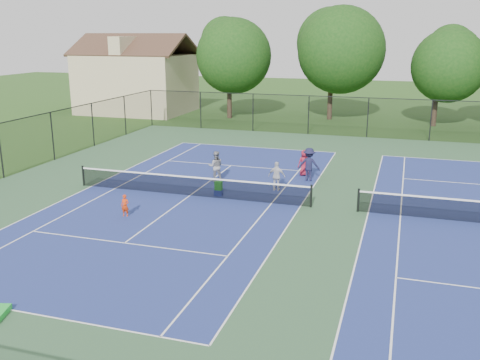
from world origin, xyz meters
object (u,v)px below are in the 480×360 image
(tree_back_b, at_px, (332,45))
(bystander_b, at_px, (309,164))
(clapboard_house, at_px, (137,81))
(bystander_c, at_px, (304,163))
(tree_back_a, at_px, (229,52))
(tree_back_c, at_px, (439,60))
(ball_hopper, at_px, (218,186))
(child_player, at_px, (125,206))
(bystander_a, at_px, (277,176))
(ball_crate, at_px, (219,193))
(instructor, at_px, (216,166))

(tree_back_b, height_order, bystander_b, tree_back_b)
(clapboard_house, relative_size, bystander_c, 7.44)
(tree_back_b, bearing_deg, tree_back_a, -167.47)
(tree_back_a, bearing_deg, tree_back_b, 12.53)
(tree_back_b, height_order, tree_back_c, tree_back_b)
(ball_hopper, bearing_deg, child_player, -124.88)
(tree_back_a, distance_m, bystander_b, 23.02)
(tree_back_b, xyz_separation_m, bystander_b, (2.03, -21.54, -5.69))
(bystander_a, bearing_deg, tree_back_b, -85.83)
(bystander_a, height_order, ball_crate, bystander_a)
(tree_back_a, xyz_separation_m, bystander_b, (11.03, -19.54, -5.14))
(clapboard_house, distance_m, instructor, 27.55)
(instructor, height_order, bystander_b, bystander_b)
(instructor, distance_m, bystander_a, 3.61)
(instructor, distance_m, ball_hopper, 2.70)
(tree_back_a, distance_m, instructor, 22.62)
(clapboard_house, bearing_deg, child_player, -63.14)
(instructor, bearing_deg, child_player, 54.64)
(instructor, height_order, bystander_c, instructor)
(tree_back_b, xyz_separation_m, child_player, (-4.50, -29.63, -6.11))
(tree_back_a, bearing_deg, bystander_a, -65.79)
(instructor, bearing_deg, tree_back_a, -93.40)
(clapboard_house, distance_m, ball_hopper, 30.18)
(child_player, relative_size, ball_crate, 2.47)
(bystander_c, bearing_deg, tree_back_a, -93.34)
(bystander_c, xyz_separation_m, ball_crate, (-3.25, -5.04, -0.58))
(tree_back_a, distance_m, tree_back_b, 9.24)
(tree_back_b, distance_m, tree_back_c, 9.12)
(tree_back_c, height_order, bystander_b, tree_back_c)
(bystander_b, bearing_deg, ball_hopper, 44.77)
(tree_back_a, distance_m, ball_crate, 25.38)
(tree_back_c, relative_size, bystander_c, 5.79)
(tree_back_a, bearing_deg, clapboard_house, 174.29)
(tree_back_b, relative_size, bystander_a, 6.73)
(child_player, xyz_separation_m, instructor, (1.79, 6.54, 0.33))
(tree_back_a, relative_size, tree_back_c, 1.09)
(tree_back_b, xyz_separation_m, tree_back_c, (9.00, -1.00, -1.11))
(clapboard_house, xyz_separation_m, instructor, (16.30, -22.09, -2.27))
(instructor, bearing_deg, ball_crate, 92.66)
(clapboard_house, height_order, instructor, clapboard_house)
(tree_back_a, distance_m, bystander_c, 21.99)
(tree_back_a, relative_size, instructor, 5.59)
(bystander_a, distance_m, bystander_b, 2.61)
(tree_back_c, height_order, instructor, tree_back_c)
(bystander_a, bearing_deg, bystander_b, -115.32)
(tree_back_a, height_order, bystander_a, tree_back_a)
(bystander_b, distance_m, ball_hopper, 5.48)
(tree_back_b, height_order, ball_hopper, tree_back_b)
(tree_back_c, bearing_deg, tree_back_b, 173.66)
(tree_back_a, xyz_separation_m, ball_crate, (7.33, -23.57, -5.89))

